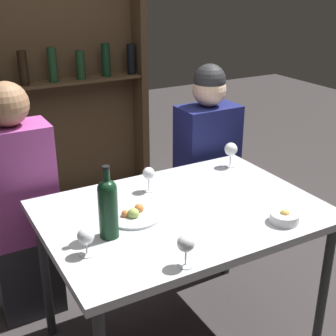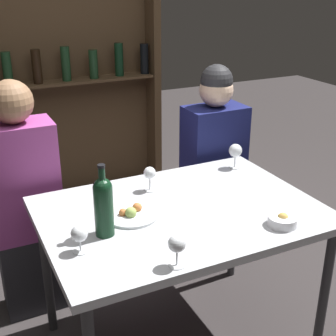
% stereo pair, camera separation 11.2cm
% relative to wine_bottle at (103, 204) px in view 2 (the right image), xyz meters
% --- Properties ---
extents(dining_table, '(1.22, 0.86, 0.75)m').
position_rel_wine_bottle_xyz_m(dining_table, '(0.37, 0.06, -0.20)').
color(dining_table, '#B7BABF').
rests_on(dining_table, ground_plane).
extents(wine_rack_wall, '(1.50, 0.21, 2.07)m').
position_rel_wine_bottle_xyz_m(wine_rack_wall, '(0.37, 2.00, 0.18)').
color(wine_rack_wall, '#4C3823').
rests_on(wine_rack_wall, ground_plane).
extents(wine_bottle, '(0.08, 0.08, 0.30)m').
position_rel_wine_bottle_xyz_m(wine_bottle, '(0.00, 0.00, 0.00)').
color(wine_bottle, black).
rests_on(wine_bottle, dining_table).
extents(wine_glass_0, '(0.07, 0.07, 0.13)m').
position_rel_wine_bottle_xyz_m(wine_glass_0, '(0.85, 0.36, -0.04)').
color(wine_glass_0, silver).
rests_on(wine_glass_0, dining_table).
extents(wine_glass_1, '(0.06, 0.06, 0.12)m').
position_rel_wine_bottle_xyz_m(wine_glass_1, '(0.33, 0.30, -0.05)').
color(wine_glass_1, silver).
rests_on(wine_glass_1, dining_table).
extents(wine_glass_2, '(0.06, 0.06, 0.11)m').
position_rel_wine_bottle_xyz_m(wine_glass_2, '(-0.12, -0.08, -0.06)').
color(wine_glass_2, silver).
rests_on(wine_glass_2, dining_table).
extents(wine_glass_3, '(0.07, 0.07, 0.12)m').
position_rel_wine_bottle_xyz_m(wine_glass_3, '(0.16, -0.32, -0.05)').
color(wine_glass_3, silver).
rests_on(wine_glass_3, dining_table).
extents(food_plate_0, '(0.23, 0.23, 0.05)m').
position_rel_wine_bottle_xyz_m(food_plate_0, '(0.15, 0.09, -0.12)').
color(food_plate_0, silver).
rests_on(food_plate_0, dining_table).
extents(snack_bowl, '(0.12, 0.12, 0.06)m').
position_rel_wine_bottle_xyz_m(snack_bowl, '(0.68, -0.25, -0.11)').
color(snack_bowl, white).
rests_on(snack_bowl, dining_table).
extents(seated_person_left, '(0.36, 0.22, 1.26)m').
position_rel_wine_bottle_xyz_m(seated_person_left, '(-0.21, 0.67, -0.28)').
color(seated_person_left, '#26262B').
rests_on(seated_person_left, ground_plane).
extents(seated_person_right, '(0.35, 0.22, 1.25)m').
position_rel_wine_bottle_xyz_m(seated_person_right, '(0.91, 0.67, -0.27)').
color(seated_person_right, '#26262B').
rests_on(seated_person_right, ground_plane).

